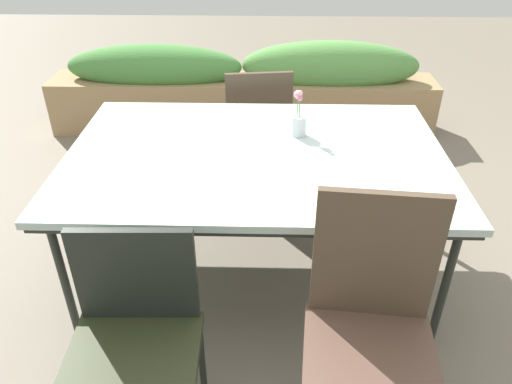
{
  "coord_description": "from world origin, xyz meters",
  "views": [
    {
      "loc": [
        0.02,
        -2.07,
        1.85
      ],
      "look_at": [
        -0.04,
        0.02,
        0.51
      ],
      "focal_mm": 34.54,
      "sensor_mm": 36.0,
      "label": 1
    }
  ],
  "objects": [
    {
      "name": "ground_plane",
      "position": [
        0.0,
        0.0,
        0.0
      ],
      "size": [
        12.0,
        12.0,
        0.0
      ],
      "primitive_type": "plane",
      "color": "#756B5B"
    },
    {
      "name": "dining_table",
      "position": [
        -0.04,
        0.02,
        0.7
      ],
      "size": [
        1.81,
        1.19,
        0.74
      ],
      "color": "#B2C6C1",
      "rests_on": "ground"
    },
    {
      "name": "chair_near_right",
      "position": [
        0.38,
        -0.89,
        0.58
      ],
      "size": [
        0.48,
        0.48,
        1.02
      ],
      "rotation": [
        0.0,
        0.0,
        3.05
      ],
      "color": "brown",
      "rests_on": "ground"
    },
    {
      "name": "chair_near_left",
      "position": [
        -0.45,
        -0.9,
        0.49
      ],
      "size": [
        0.47,
        0.47,
        0.85
      ],
      "rotation": [
        0.0,
        0.0,
        3.17
      ],
      "color": "#2B311A",
      "rests_on": "ground"
    },
    {
      "name": "chair_far_side",
      "position": [
        -0.05,
        0.93,
        0.5
      ],
      "size": [
        0.49,
        0.49,
        0.86
      ],
      "rotation": [
        0.0,
        0.0,
        0.13
      ],
      "color": "#473B2E",
      "rests_on": "ground"
    },
    {
      "name": "flower_vase",
      "position": [
        0.17,
        0.2,
        0.82
      ],
      "size": [
        0.08,
        0.08,
        0.24
      ],
      "color": "silver",
      "rests_on": "dining_table"
    },
    {
      "name": "planter_box",
      "position": [
        -0.18,
        1.86,
        0.36
      ],
      "size": [
        3.19,
        0.42,
        0.76
      ],
      "color": "#9E7F56",
      "rests_on": "ground"
    }
  ]
}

